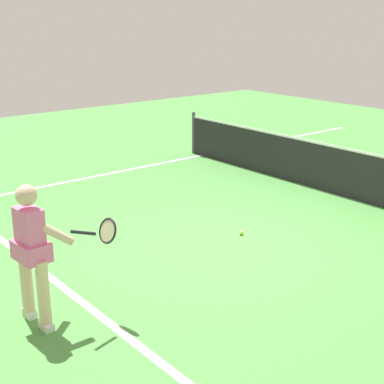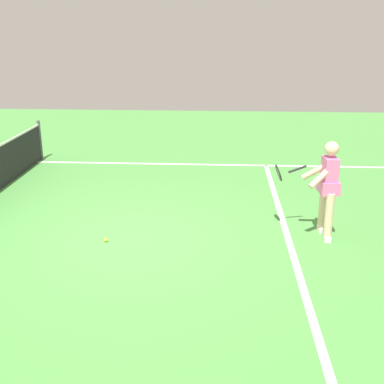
{
  "view_description": "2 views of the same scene",
  "coord_description": "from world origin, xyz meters",
  "views": [
    {
      "loc": [
        5.46,
        -5.22,
        3.18
      ],
      "look_at": [
        -0.08,
        -0.71,
        0.92
      ],
      "focal_mm": 53.08,
      "sensor_mm": 36.0,
      "label": 1
    },
    {
      "loc": [
        -7.22,
        -1.42,
        3.23
      ],
      "look_at": [
        -0.02,
        -0.99,
        0.79
      ],
      "focal_mm": 46.47,
      "sensor_mm": 36.0,
      "label": 2
    }
  ],
  "objects": [
    {
      "name": "service_line_marking",
      "position": [
        0.0,
        -2.51,
        0.0
      ],
      "size": [
        8.77,
        0.1,
        0.01
      ],
      "primitive_type": "cube",
      "color": "white",
      "rests_on": "ground"
    },
    {
      "name": "sideline_right_marking",
      "position": [
        4.38,
        0.0,
        0.0
      ],
      "size": [
        0.1,
        16.84,
        0.01
      ],
      "primitive_type": "cube",
      "color": "white",
      "rests_on": "ground"
    },
    {
      "name": "ground_plane",
      "position": [
        0.0,
        0.0,
        0.0
      ],
      "size": [
        24.49,
        24.49,
        0.0
      ],
      "primitive_type": "plane",
      "color": "#4C9342"
    },
    {
      "name": "tennis_ball_near",
      "position": [
        -0.21,
        0.35,
        0.03
      ],
      "size": [
        0.07,
        0.07,
        0.07
      ],
      "primitive_type": "sphere",
      "color": "#D1E533",
      "rests_on": "ground"
    },
    {
      "name": "tennis_player",
      "position": [
        0.24,
        -3.07,
        0.85
      ],
      "size": [
        0.75,
        0.97,
        1.55
      ],
      "color": "beige",
      "rests_on": "ground"
    }
  ]
}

